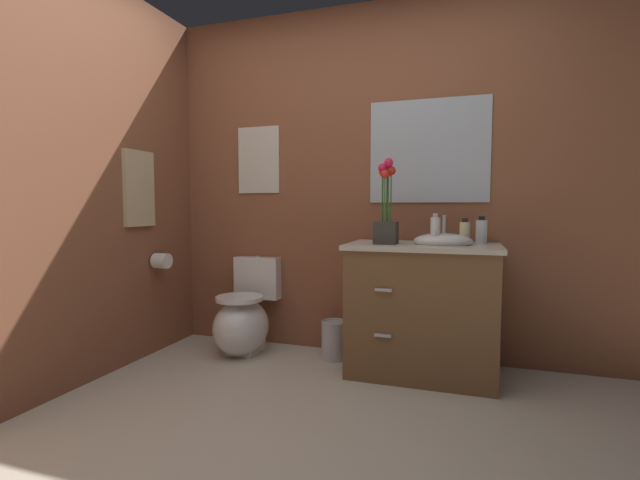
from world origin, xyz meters
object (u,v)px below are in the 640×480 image
Objects in this scene: wall_mirror at (429,151)px; toilet_paper_roll at (162,261)px; lotion_bottle at (465,233)px; hand_wash_bottle at (481,231)px; vanity_cabinet at (422,308)px; wall_poster at (259,160)px; toilet at (244,320)px; hanging_towel at (139,189)px; soap_bottle at (435,231)px; trash_bin at (334,340)px; flower_vase at (386,213)px.

toilet_paper_roll is at bearing -165.82° from wall_mirror.
hand_wash_bottle reaches higher than lotion_bottle.
wall_poster is (-1.28, 0.29, 1.00)m from vanity_cabinet.
lotion_bottle is (1.53, -0.01, 0.67)m from toilet.
hanging_towel is at bearing -135.04° from wall_poster.
toilet_paper_roll is (-1.91, -0.11, -0.25)m from soap_bottle.
toilet_paper_roll is at bearing -140.23° from wall_poster.
soap_bottle is 0.71× the size of trash_bin.
hanging_towel reaches higher than hand_wash_bottle.
wall_mirror is at bearing 90.54° from vanity_cabinet.
soap_bottle is at bearing -154.49° from lotion_bottle.
lotion_bottle is 0.65m from wall_mirror.
toilet is 1.52m from soap_bottle.
flower_vase reaches higher than toilet.
trash_bin is 2.47× the size of toilet_paper_roll.
soap_bottle reaches higher than trash_bin.
hand_wash_bottle is 0.66m from wall_mirror.
wall_mirror reaches higher than hanging_towel.
lotion_bottle is at bearing -5.00° from trash_bin.
toilet_paper_roll is (-2.18, -0.30, -0.24)m from hand_wash_bottle.
wall_mirror is 1.54× the size of hanging_towel.
trash_bin is (-0.96, -0.03, -0.78)m from hand_wash_bottle.
hand_wash_bottle is (1.63, 0.10, 0.67)m from toilet.
lotion_bottle is 0.31× the size of hanging_towel.
wall_mirror reaches higher than trash_bin.
wall_poster is at bearing 44.96° from hanging_towel.
vanity_cabinet is at bearing -12.92° from wall_poster.
wall_poster is at bearing 39.77° from toilet_paper_roll.
hand_wash_bottle is 0.64× the size of trash_bin.
hanging_towel reaches higher than trash_bin.
hand_wash_bottle is (0.27, 0.19, -0.01)m from soap_bottle.
wall_mirror is 7.27× the size of toilet_paper_roll.
flower_vase is at bearing -23.37° from trash_bin.
wall_poster is (-1.06, 0.37, 0.40)m from flower_vase.
toilet_paper_roll is at bearing -176.55° from flower_vase.
hanging_towel is 4.73× the size of toilet_paper_roll.
wall_poster is 0.97× the size of hanging_towel.
wall_mirror is at bearing 132.05° from lotion_bottle.
hanging_towel is at bearing -150.68° from toilet.
flower_vase is at bearing -19.14° from wall_poster.
hand_wash_bottle is 2.22m from toilet_paper_roll.
flower_vase is 1.65m from toilet_paper_roll.
hanging_towel is (-2.24, -0.45, 0.28)m from hand_wash_bottle.
hand_wash_bottle is 2.30m from hanging_towel.
soap_bottle is at bearing 1.97° from flower_vase.
trash_bin is 1.71m from hanging_towel.
toilet is at bearing 19.41° from toilet_paper_roll.
vanity_cabinet is 1.95× the size of hanging_towel.
flower_vase is (1.06, -0.10, 0.79)m from toilet.
hanging_towel reaches higher than toilet_paper_roll.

